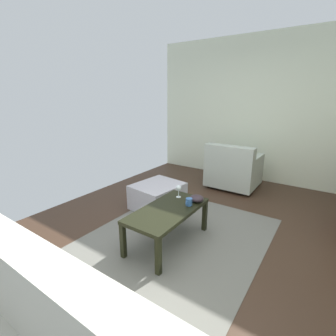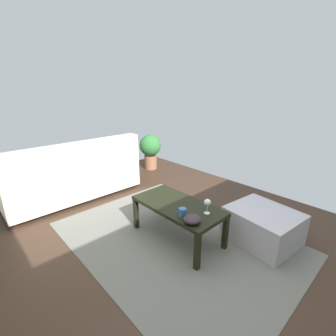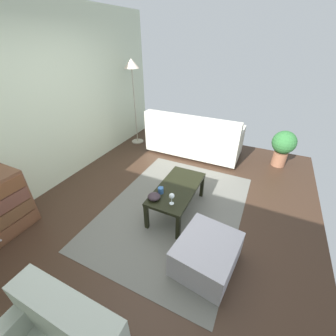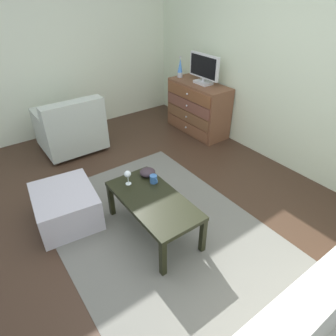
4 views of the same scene
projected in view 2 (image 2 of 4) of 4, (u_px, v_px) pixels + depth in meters
ground_plane at (174, 257)px, 2.46m from camera, size 5.89×4.42×0.05m
area_rug at (174, 238)px, 2.72m from camera, size 2.60×1.90×0.01m
coffee_table at (178, 208)px, 2.62m from camera, size 1.03×0.51×0.43m
wine_glass at (207, 203)px, 2.38m from camera, size 0.07×0.07×0.16m
mug at (182, 212)px, 2.35m from camera, size 0.11×0.08×0.08m
bowl_decorative at (192, 219)px, 2.24m from camera, size 0.17×0.17×0.08m
couch_large at (74, 176)px, 3.63m from camera, size 0.85×1.96×0.91m
ottoman at (263, 226)px, 2.64m from camera, size 0.77×0.68×0.37m
potted_plant at (150, 148)px, 4.90m from camera, size 0.44×0.44×0.72m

